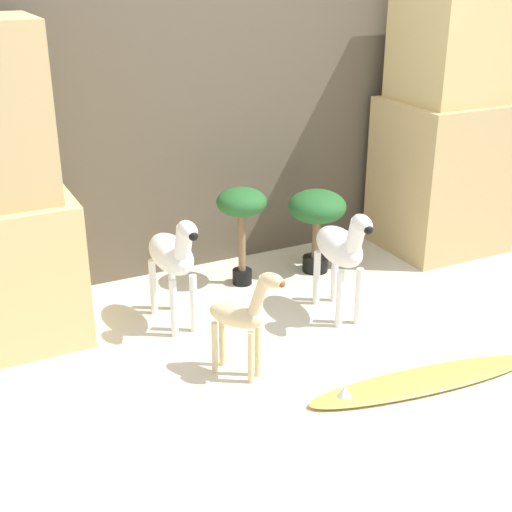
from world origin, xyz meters
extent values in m
plane|color=beige|center=(0.00, 0.00, 0.00)|extent=(14.00, 14.00, 0.00)
cube|color=brown|center=(0.00, 1.40, 1.10)|extent=(6.40, 0.08, 2.20)
cube|color=#D1B775|center=(-1.38, 0.97, 0.37)|extent=(0.72, 0.66, 0.73)
cube|color=tan|center=(1.38, 0.97, 0.48)|extent=(0.72, 0.66, 0.97)
cube|color=#D1B775|center=(1.38, 0.97, 1.30)|extent=(0.62, 0.57, 0.67)
cylinder|color=white|center=(0.28, 0.28, 0.16)|extent=(0.04, 0.04, 0.32)
cylinder|color=white|center=(0.18, 0.29, 0.16)|extent=(0.04, 0.04, 0.32)
cylinder|color=white|center=(0.32, 0.56, 0.16)|extent=(0.04, 0.04, 0.32)
cylinder|color=white|center=(0.21, 0.57, 0.16)|extent=(0.04, 0.04, 0.32)
ellipsoid|color=white|center=(0.25, 0.42, 0.39)|extent=(0.22, 0.42, 0.18)
cylinder|color=white|center=(0.23, 0.25, 0.52)|extent=(0.10, 0.14, 0.20)
ellipsoid|color=white|center=(0.22, 0.20, 0.60)|extent=(0.10, 0.16, 0.09)
sphere|color=black|center=(0.21, 0.13, 0.59)|extent=(0.05, 0.05, 0.05)
cube|color=black|center=(0.23, 0.25, 0.53)|extent=(0.03, 0.08, 0.16)
cylinder|color=white|center=(-0.52, 0.58, 0.16)|extent=(0.04, 0.04, 0.32)
cylinder|color=white|center=(-0.63, 0.58, 0.16)|extent=(0.04, 0.04, 0.32)
cylinder|color=white|center=(-0.53, 0.87, 0.16)|extent=(0.04, 0.04, 0.32)
cylinder|color=white|center=(-0.64, 0.86, 0.16)|extent=(0.04, 0.04, 0.32)
ellipsoid|color=white|center=(-0.58, 0.72, 0.39)|extent=(0.20, 0.41, 0.18)
cylinder|color=white|center=(-0.57, 0.55, 0.52)|extent=(0.09, 0.14, 0.20)
ellipsoid|color=white|center=(-0.57, 0.49, 0.60)|extent=(0.09, 0.16, 0.09)
sphere|color=black|center=(-0.57, 0.43, 0.59)|extent=(0.05, 0.05, 0.05)
cube|color=black|center=(-0.57, 0.55, 0.53)|extent=(0.02, 0.08, 0.16)
cylinder|color=beige|center=(-0.42, 0.06, 0.13)|extent=(0.03, 0.03, 0.26)
cylinder|color=beige|center=(-0.47, 0.02, 0.13)|extent=(0.03, 0.03, 0.26)
cylinder|color=beige|center=(-0.53, 0.21, 0.13)|extent=(0.03, 0.03, 0.26)
cylinder|color=beige|center=(-0.58, 0.17, 0.13)|extent=(0.03, 0.03, 0.26)
ellipsoid|color=beige|center=(-0.50, 0.11, 0.31)|extent=(0.25, 0.29, 0.11)
cylinder|color=beige|center=(-0.43, 0.02, 0.43)|extent=(0.11, 0.12, 0.21)
ellipsoid|color=beige|center=(-0.39, -0.03, 0.52)|extent=(0.12, 0.13, 0.07)
sphere|color=brown|center=(-0.37, -0.07, 0.51)|extent=(0.03, 0.03, 0.03)
cylinder|color=black|center=(-0.05, 0.99, 0.04)|extent=(0.12, 0.12, 0.09)
cylinder|color=brown|center=(-0.05, 0.99, 0.26)|extent=(0.04, 0.04, 0.34)
ellipsoid|color=#235B28|center=(-0.05, 0.99, 0.51)|extent=(0.29, 0.29, 0.16)
cylinder|color=black|center=(0.43, 0.96, 0.05)|extent=(0.16, 0.16, 0.09)
cylinder|color=brown|center=(0.43, 0.96, 0.21)|extent=(0.05, 0.05, 0.23)
ellipsoid|color=#235B28|center=(0.43, 0.96, 0.42)|extent=(0.35, 0.35, 0.19)
ellipsoid|color=gold|center=(0.22, -0.35, 0.02)|extent=(1.15, 0.33, 0.03)
cone|color=white|center=(-0.17, -0.30, 0.05)|extent=(0.07, 0.07, 0.05)
camera|label=1|loc=(-1.69, -2.47, 1.81)|focal=50.00mm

